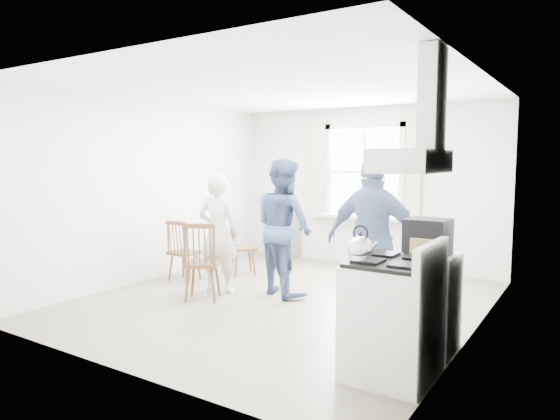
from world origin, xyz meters
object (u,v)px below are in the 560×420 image
(windsor_chair_a, at_px, (180,244))
(person_left, at_px, (219,233))
(person_mid, at_px, (284,227))
(person_right, at_px, (374,241))
(windsor_chair_c, at_px, (201,253))
(stereo_stack, at_px, (428,237))
(windsor_chair_b, at_px, (237,240))
(gas_stove, at_px, (393,317))
(low_cabinet, at_px, (427,302))

(windsor_chair_a, relative_size, person_left, 0.57)
(person_mid, distance_m, person_right, 1.55)
(person_left, bearing_deg, person_mid, -165.00)
(windsor_chair_c, relative_size, person_left, 0.63)
(stereo_stack, bearing_deg, windsor_chair_c, 177.52)
(windsor_chair_a, bearing_deg, windsor_chair_c, -32.80)
(person_right, bearing_deg, stereo_stack, 147.53)
(windsor_chair_a, height_order, windsor_chair_b, windsor_chair_a)
(stereo_stack, xyz_separation_m, person_right, (-0.69, 0.45, -0.16))
(gas_stove, xyz_separation_m, windsor_chair_b, (-3.25, 2.15, 0.06))
(stereo_stack, height_order, person_left, person_left)
(gas_stove, relative_size, person_right, 0.62)
(gas_stove, distance_m, windsor_chair_a, 3.93)
(windsor_chair_b, bearing_deg, person_right, -21.93)
(windsor_chair_b, bearing_deg, stereo_stack, -24.37)
(low_cabinet, bearing_deg, gas_stove, -95.68)
(stereo_stack, xyz_separation_m, person_left, (-2.93, 0.60, -0.28))
(windsor_chair_b, height_order, person_left, person_left)
(low_cabinet, xyz_separation_m, windsor_chair_c, (-2.81, 0.06, 0.15))
(person_right, bearing_deg, windsor_chair_c, 9.03)
(gas_stove, height_order, person_mid, person_mid)
(gas_stove, xyz_separation_m, person_mid, (-2.08, 1.62, 0.40))
(gas_stove, height_order, low_cabinet, gas_stove)
(person_left, bearing_deg, windsor_chair_c, 91.46)
(low_cabinet, distance_m, windsor_chair_a, 3.81)
(windsor_chair_c, height_order, person_mid, person_mid)
(stereo_stack, distance_m, person_mid, 2.37)
(stereo_stack, bearing_deg, windsor_chair_b, 155.63)
(low_cabinet, xyz_separation_m, windsor_chair_a, (-3.75, 0.67, 0.09))
(gas_stove, bearing_deg, windsor_chair_c, 164.48)
(stereo_stack, xyz_separation_m, windsor_chair_a, (-3.75, 0.73, -0.52))
(windsor_chair_a, height_order, person_left, person_left)
(stereo_stack, relative_size, person_right, 0.21)
(low_cabinet, distance_m, windsor_chair_c, 2.82)
(windsor_chair_c, bearing_deg, low_cabinet, -1.25)
(low_cabinet, height_order, windsor_chair_a, low_cabinet)
(low_cabinet, relative_size, person_right, 0.50)
(windsor_chair_b, height_order, person_mid, person_mid)
(windsor_chair_b, bearing_deg, person_left, -66.27)
(person_right, bearing_deg, gas_stove, 120.00)
(windsor_chair_b, distance_m, person_left, 1.02)
(windsor_chair_c, relative_size, person_right, 0.55)
(stereo_stack, relative_size, windsor_chair_b, 0.43)
(windsor_chair_c, distance_m, person_right, 2.17)
(gas_stove, height_order, person_left, person_left)
(stereo_stack, distance_m, windsor_chair_b, 3.69)
(windsor_chair_c, xyz_separation_m, person_right, (2.12, 0.32, 0.30))
(low_cabinet, bearing_deg, person_left, 169.52)
(windsor_chair_a, relative_size, windsor_chair_c, 0.90)
(windsor_chair_b, bearing_deg, low_cabinet, -23.53)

